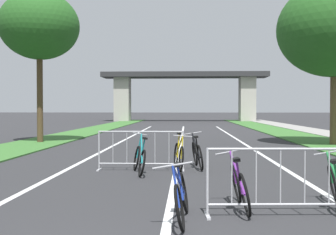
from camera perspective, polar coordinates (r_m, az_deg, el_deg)
The scene contains 16 objects.
grass_verge_left at distance 28.02m, azimuth -11.83°, elevation -2.05°, with size 2.69×59.26×0.05m, color #386B2D.
grass_verge_right at distance 27.88m, azimuth 15.88°, elevation -2.09°, with size 2.69×59.26×0.05m, color #386B2D.
sidewalk_path_right at distance 28.56m, azimuth 20.75°, elevation -2.02°, with size 2.29×59.26×0.08m, color gray.
lane_stripe_center at distance 20.06m, azimuth 1.78°, elevation -3.41°, with size 0.14×34.28×0.01m, color silver.
lane_stripe_right_lane at distance 20.23m, azimuth 10.15°, elevation -3.39°, with size 0.14×34.28×0.01m, color silver.
lane_stripe_left_lane at distance 20.31m, azimuth -6.55°, elevation -3.36°, with size 0.14×34.28×0.01m, color silver.
overpass_bridge at distance 51.88m, azimuth 2.27°, elevation 4.15°, with size 20.41×3.81×6.07m.
tree_left_oak_mid at distance 20.91m, azimuth -17.25°, elevation 11.87°, with size 3.74×3.74×7.12m.
tree_right_pine_near at distance 19.98m, azimuth 21.87°, elevation 11.20°, with size 4.96×4.96×7.24m.
crowd_barrier_nearest at distance 6.63m, azimuth 15.19°, elevation -8.60°, with size 2.32×0.57×1.05m.
crowd_barrier_second at distance 11.02m, azimuth -3.75°, elevation -4.61°, with size 2.30×0.45×1.05m.
bicycle_blue_1 at distance 6.16m, azimuth 1.84°, elevation -10.82°, with size 0.54×1.65×0.94m.
bicycle_black_2 at distance 11.52m, azimuth 4.03°, elevation -5.06°, with size 0.58×1.74×0.98m.
bicycle_yellow_3 at distance 11.38m, azimuth 1.47°, elevation -5.17°, with size 0.55×1.67×0.97m.
bicycle_teal_4 at distance 10.54m, azimuth -3.92°, elevation -5.68°, with size 0.57×1.73×1.02m.
bicycle_purple_5 at distance 6.94m, azimuth 9.82°, elevation -9.32°, with size 0.51×1.64×0.96m.
Camera 1 is at (0.28, -2.85, 1.66)m, focal length 44.39 mm.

